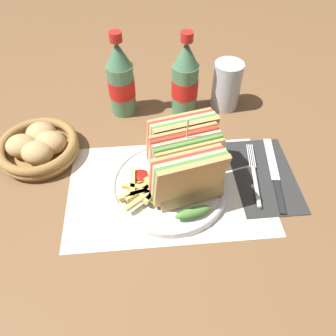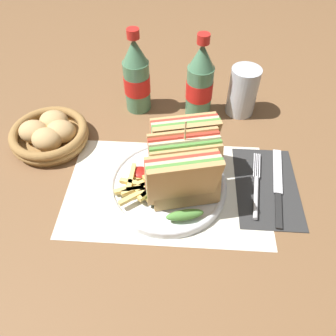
{
  "view_description": "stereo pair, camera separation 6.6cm",
  "coord_description": "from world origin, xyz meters",
  "px_view_note": "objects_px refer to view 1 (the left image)",
  "views": [
    {
      "loc": [
        -0.01,
        -0.43,
        0.53
      ],
      "look_at": [
        0.03,
        0.01,
        0.04
      ],
      "focal_mm": 35.0,
      "sensor_mm": 36.0,
      "label": 1
    },
    {
      "loc": [
        0.06,
        -0.43,
        0.53
      ],
      "look_at": [
        0.03,
        0.01,
        0.04
      ],
      "focal_mm": 35.0,
      "sensor_mm": 36.0,
      "label": 2
    }
  ],
  "objects_px": {
    "coke_bottle_far": "(185,81)",
    "bread_basket": "(39,147)",
    "glass_near": "(226,88)",
    "coke_bottle_near": "(121,81)",
    "fork": "(255,180)",
    "club_sandwich": "(185,162)",
    "plate_main": "(169,185)",
    "knife": "(275,174)"
  },
  "relations": [
    {
      "from": "fork",
      "to": "coke_bottle_near",
      "type": "distance_m",
      "value": 0.39
    },
    {
      "from": "club_sandwich",
      "to": "knife",
      "type": "height_order",
      "value": "club_sandwich"
    },
    {
      "from": "knife",
      "to": "glass_near",
      "type": "relative_size",
      "value": 1.72
    },
    {
      "from": "coke_bottle_near",
      "to": "coke_bottle_far",
      "type": "bearing_deg",
      "value": -5.0
    },
    {
      "from": "coke_bottle_near",
      "to": "club_sandwich",
      "type": "bearing_deg",
      "value": -65.54
    },
    {
      "from": "coke_bottle_near",
      "to": "coke_bottle_far",
      "type": "height_order",
      "value": "same"
    },
    {
      "from": "coke_bottle_far",
      "to": "glass_near",
      "type": "bearing_deg",
      "value": 6.78
    },
    {
      "from": "coke_bottle_far",
      "to": "bread_basket",
      "type": "relative_size",
      "value": 1.18
    },
    {
      "from": "plate_main",
      "to": "glass_near",
      "type": "xyz_separation_m",
      "value": [
        0.17,
        0.26,
        0.04
      ]
    },
    {
      "from": "plate_main",
      "to": "coke_bottle_near",
      "type": "relative_size",
      "value": 1.16
    },
    {
      "from": "fork",
      "to": "club_sandwich",
      "type": "bearing_deg",
      "value": -171.51
    },
    {
      "from": "coke_bottle_near",
      "to": "coke_bottle_far",
      "type": "relative_size",
      "value": 1.0
    },
    {
      "from": "knife",
      "to": "coke_bottle_near",
      "type": "distance_m",
      "value": 0.42
    },
    {
      "from": "coke_bottle_far",
      "to": "glass_near",
      "type": "relative_size",
      "value": 1.72
    },
    {
      "from": "glass_near",
      "to": "bread_basket",
      "type": "xyz_separation_m",
      "value": [
        -0.45,
        -0.14,
        -0.03
      ]
    },
    {
      "from": "plate_main",
      "to": "bread_basket",
      "type": "xyz_separation_m",
      "value": [
        -0.28,
        0.12,
        0.02
      ]
    },
    {
      "from": "coke_bottle_near",
      "to": "coke_bottle_far",
      "type": "distance_m",
      "value": 0.15
    },
    {
      "from": "glass_near",
      "to": "club_sandwich",
      "type": "bearing_deg",
      "value": -117.47
    },
    {
      "from": "club_sandwich",
      "to": "bread_basket",
      "type": "xyz_separation_m",
      "value": [
        -0.31,
        0.12,
        -0.05
      ]
    },
    {
      "from": "coke_bottle_near",
      "to": "bread_basket",
      "type": "xyz_separation_m",
      "value": [
        -0.19,
        -0.15,
        -0.06
      ]
    },
    {
      "from": "coke_bottle_near",
      "to": "glass_near",
      "type": "bearing_deg",
      "value": -0.14
    },
    {
      "from": "coke_bottle_near",
      "to": "glass_near",
      "type": "distance_m",
      "value": 0.26
    },
    {
      "from": "knife",
      "to": "fork",
      "type": "bearing_deg",
      "value": -155.08
    },
    {
      "from": "coke_bottle_near",
      "to": "fork",
      "type": "bearing_deg",
      "value": -44.29
    },
    {
      "from": "glass_near",
      "to": "coke_bottle_near",
      "type": "bearing_deg",
      "value": 179.86
    },
    {
      "from": "club_sandwich",
      "to": "glass_near",
      "type": "height_order",
      "value": "club_sandwich"
    },
    {
      "from": "plate_main",
      "to": "fork",
      "type": "distance_m",
      "value": 0.18
    },
    {
      "from": "fork",
      "to": "glass_near",
      "type": "xyz_separation_m",
      "value": [
        -0.01,
        0.27,
        0.04
      ]
    },
    {
      "from": "plate_main",
      "to": "knife",
      "type": "xyz_separation_m",
      "value": [
        0.23,
        0.01,
        -0.0
      ]
    },
    {
      "from": "fork",
      "to": "coke_bottle_far",
      "type": "distance_m",
      "value": 0.29
    },
    {
      "from": "knife",
      "to": "bread_basket",
      "type": "bearing_deg",
      "value": 176.07
    },
    {
      "from": "coke_bottle_near",
      "to": "knife",
      "type": "bearing_deg",
      "value": -38.24
    },
    {
      "from": "plate_main",
      "to": "coke_bottle_far",
      "type": "relative_size",
      "value": 1.16
    },
    {
      "from": "plate_main",
      "to": "knife",
      "type": "height_order",
      "value": "plate_main"
    },
    {
      "from": "club_sandwich",
      "to": "coke_bottle_far",
      "type": "height_order",
      "value": "coke_bottle_far"
    },
    {
      "from": "club_sandwich",
      "to": "fork",
      "type": "height_order",
      "value": "club_sandwich"
    },
    {
      "from": "glass_near",
      "to": "bread_basket",
      "type": "height_order",
      "value": "glass_near"
    },
    {
      "from": "bread_basket",
      "to": "fork",
      "type": "bearing_deg",
      "value": -14.72
    },
    {
      "from": "coke_bottle_near",
      "to": "bread_basket",
      "type": "relative_size",
      "value": 1.18
    },
    {
      "from": "plate_main",
      "to": "fork",
      "type": "xyz_separation_m",
      "value": [
        0.18,
        -0.0,
        -0.0
      ]
    },
    {
      "from": "fork",
      "to": "knife",
      "type": "relative_size",
      "value": 0.84
    },
    {
      "from": "plate_main",
      "to": "coke_bottle_near",
      "type": "bearing_deg",
      "value": 109.06
    }
  ]
}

